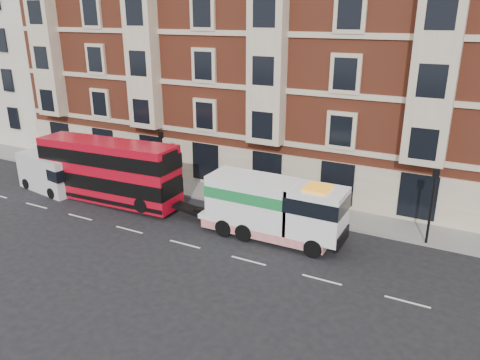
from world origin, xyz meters
name	(u,v)px	position (x,y,z in m)	size (l,w,h in m)	color
ground	(185,244)	(0.00, 0.00, 0.00)	(120.00, 120.00, 0.00)	black
sidewalk	(245,199)	(0.00, 7.50, 0.07)	(90.00, 3.00, 0.15)	slate
victorian_terrace	(297,44)	(0.50, 15.00, 10.07)	(45.00, 12.00, 20.40)	brown
cream_block	(16,53)	(-30.00, 14.00, 8.34)	(16.00, 10.00, 16.80)	beige
lamp_post_west	(162,156)	(-6.00, 6.20, 2.68)	(0.35, 0.15, 4.35)	black
lamp_post_east	(432,201)	(12.00, 6.20, 2.68)	(0.35, 0.15, 4.35)	black
double_decker_bus	(108,170)	(-8.13, 3.01, 2.25)	(10.51, 2.41, 4.25)	#B80A1C
tow_truck	(271,208)	(3.92, 3.01, 1.86)	(8.42, 2.49, 3.51)	white
box_van	(49,173)	(-13.57, 2.66, 1.30)	(5.33, 2.82, 2.63)	silver
pedestrian	(154,173)	(-7.35, 6.89, 0.95)	(0.58, 0.38, 1.60)	#221C39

